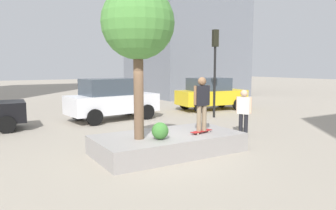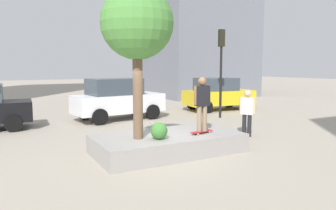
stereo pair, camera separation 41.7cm
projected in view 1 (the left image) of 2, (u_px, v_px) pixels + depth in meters
ground_plane at (164, 154)px, 9.59m from camera, size 120.00×120.00×0.00m
planter_ledge at (168, 143)px, 9.74m from camera, size 4.45×2.30×0.57m
plaza_tree at (138, 24)px, 8.71m from camera, size 2.03×2.03×4.27m
boxwood_shrub at (160, 131)px, 9.01m from camera, size 0.48×0.48×0.48m
skateboard at (201, 131)px, 9.86m from camera, size 0.83×0.37×0.07m
skateboarder at (202, 100)px, 9.75m from camera, size 0.56×0.26×1.67m
police_car at (112, 99)px, 15.62m from camera, size 4.58×2.46×2.05m
taxi_cab at (211, 94)px, 19.31m from camera, size 4.35×2.30×1.95m
traffic_light_corner at (215, 58)px, 16.17m from camera, size 0.33×0.36×4.48m
passerby_with_bag at (244, 109)px, 12.03m from camera, size 0.41×0.53×1.76m
brick_midrise at (185, 4)px, 28.97m from camera, size 8.51×8.73×16.57m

